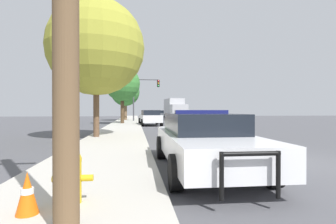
% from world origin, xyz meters
% --- Properties ---
extents(ground_plane, '(110.00, 110.00, 0.00)m').
position_xyz_m(ground_plane, '(0.00, 0.00, 0.00)').
color(ground_plane, '#4F4F54').
extents(sidewalk_left, '(3.00, 110.00, 0.13)m').
position_xyz_m(sidewalk_left, '(-5.10, 0.00, 0.07)').
color(sidewalk_left, '#BCB7AD').
rests_on(sidewalk_left, ground_plane).
extents(police_car, '(2.19, 5.44, 1.50)m').
position_xyz_m(police_car, '(-2.41, -0.73, 0.76)').
color(police_car, white).
rests_on(police_car, ground_plane).
extents(fire_hydrant, '(0.58, 0.25, 0.76)m').
position_xyz_m(fire_hydrant, '(-5.04, -3.20, 0.54)').
color(fire_hydrant, gold).
rests_on(fire_hydrant, sidewalk_left).
extents(traffic_light, '(3.31, 0.35, 5.29)m').
position_xyz_m(traffic_light, '(-3.05, 25.49, 3.83)').
color(traffic_light, '#424247').
rests_on(traffic_light, sidewalk_left).
extents(car_background_distant, '(2.10, 4.38, 1.39)m').
position_xyz_m(car_background_distant, '(0.69, 42.60, 0.74)').
color(car_background_distant, '#474C51').
rests_on(car_background_distant, ground_plane).
extents(car_background_midblock, '(2.23, 4.31, 1.48)m').
position_xyz_m(car_background_midblock, '(-2.68, 17.98, 0.78)').
color(car_background_midblock, silver).
rests_on(car_background_midblock, ground_plane).
extents(car_background_oncoming, '(2.09, 4.53, 1.46)m').
position_xyz_m(car_background_oncoming, '(1.90, 23.65, 0.76)').
color(car_background_oncoming, black).
rests_on(car_background_oncoming, ground_plane).
extents(box_truck, '(2.81, 7.46, 3.22)m').
position_xyz_m(box_truck, '(1.94, 32.61, 1.71)').
color(box_truck, '#B7B7BC').
rests_on(box_truck, ground_plane).
extents(tree_sidewalk_far, '(3.90, 3.90, 5.81)m').
position_xyz_m(tree_sidewalk_far, '(-5.46, 29.27, 3.96)').
color(tree_sidewalk_far, brown).
rests_on(tree_sidewalk_far, sidewalk_left).
extents(tree_sidewalk_near, '(4.91, 4.91, 7.03)m').
position_xyz_m(tree_sidewalk_near, '(-6.10, 6.52, 4.70)').
color(tree_sidewalk_near, brown).
rests_on(tree_sidewalk_near, sidewalk_left).
extents(tree_sidewalk_mid, '(3.63, 3.63, 5.90)m').
position_xyz_m(tree_sidewalk_mid, '(-5.43, 20.10, 4.20)').
color(tree_sidewalk_mid, '#4C3823').
rests_on(tree_sidewalk_mid, sidewalk_left).
extents(traffic_cone, '(0.29, 0.29, 0.56)m').
position_xyz_m(traffic_cone, '(-5.54, -3.56, 0.41)').
color(traffic_cone, orange).
rests_on(traffic_cone, sidewalk_left).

